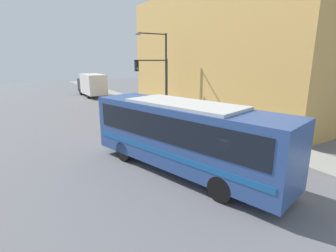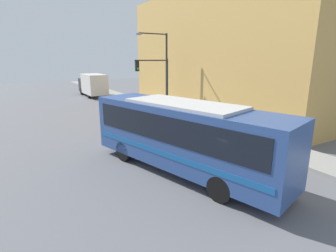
# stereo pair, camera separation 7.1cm
# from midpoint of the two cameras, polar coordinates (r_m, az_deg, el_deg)

# --- Properties ---
(ground_plane) EXTENTS (120.00, 120.00, 0.00)m
(ground_plane) POSITION_cam_midpoint_polar(r_m,az_deg,el_deg) (11.64, 11.81, -12.41)
(ground_plane) COLOR slate
(sidewalk) EXTENTS (2.54, 70.00, 0.18)m
(sidewalk) POSITION_cam_midpoint_polar(r_m,az_deg,el_deg) (30.83, -5.78, 4.85)
(sidewalk) COLOR gray
(sidewalk) RESTS_ON ground_plane
(building_facade) EXTENTS (6.00, 22.59, 11.33)m
(building_facade) POSITION_cam_midpoint_polar(r_m,az_deg,el_deg) (26.27, 10.34, 15.26)
(building_facade) COLOR tan
(building_facade) RESTS_ON ground_plane
(city_bus) EXTENTS (4.97, 10.34, 3.32)m
(city_bus) POSITION_cam_midpoint_polar(r_m,az_deg,el_deg) (11.99, 3.16, -1.44)
(city_bus) COLOR #2D4C8C
(city_bus) RESTS_ON ground_plane
(delivery_truck) EXTENTS (2.40, 7.12, 3.12)m
(delivery_truck) POSITION_cam_midpoint_polar(r_m,az_deg,el_deg) (38.69, -16.30, 8.70)
(delivery_truck) COLOR silver
(delivery_truck) RESTS_ON ground_plane
(fire_hydrant) EXTENTS (0.23, 0.31, 0.72)m
(fire_hydrant) POSITION_cam_midpoint_polar(r_m,az_deg,el_deg) (18.28, 12.70, -0.69)
(fire_hydrant) COLOR gold
(fire_hydrant) RESTS_ON sidewalk
(traffic_light_pole) EXTENTS (3.28, 0.35, 5.02)m
(traffic_light_pole) POSITION_cam_midpoint_polar(r_m,az_deg,el_deg) (23.86, -2.77, 10.71)
(traffic_light_pole) COLOR #2D2D2D
(traffic_light_pole) RESTS_ON sidewalk
(parking_meter) EXTENTS (0.14, 0.14, 1.31)m
(parking_meter) POSITION_cam_midpoint_polar(r_m,az_deg,el_deg) (22.50, 2.72, 3.86)
(parking_meter) COLOR #2D2D2D
(parking_meter) RESTS_ON sidewalk
(street_lamp) EXTENTS (3.09, 0.28, 7.22)m
(street_lamp) POSITION_cam_midpoint_polar(r_m,az_deg,el_deg) (24.48, -1.41, 12.88)
(street_lamp) COLOR #2D2D2D
(street_lamp) RESTS_ON sidewalk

